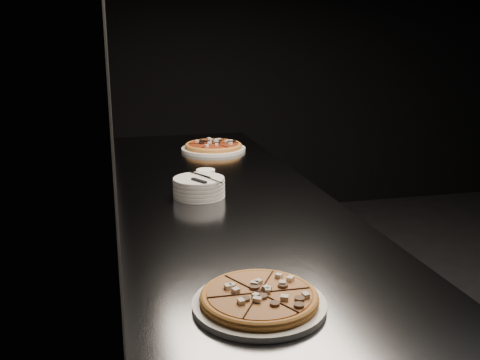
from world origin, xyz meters
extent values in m
cube|color=black|center=(-2.50, 0.00, 1.40)|extent=(0.02, 5.00, 2.80)
cube|color=black|center=(0.00, 2.50, 1.40)|extent=(5.00, 0.02, 2.80)
cube|color=slate|center=(-2.13, 0.00, 0.45)|extent=(0.70, 2.40, 0.90)
cube|color=slate|center=(-2.13, 0.00, 0.91)|extent=(0.74, 2.44, 0.02)
cylinder|color=white|center=(-2.22, -0.81, 0.93)|extent=(0.28, 0.28, 0.01)
cylinder|color=gold|center=(-2.22, -0.81, 0.94)|extent=(0.26, 0.26, 0.01)
torus|color=gold|center=(-2.22, -0.81, 0.94)|extent=(0.26, 0.26, 0.02)
cylinder|color=#E8994D|center=(-2.22, -0.81, 0.95)|extent=(0.23, 0.23, 0.01)
cylinder|color=white|center=(-2.02, 0.76, 0.93)|extent=(0.32, 0.32, 0.01)
cylinder|color=gold|center=(-2.02, 0.76, 0.94)|extent=(0.31, 0.31, 0.01)
torus|color=gold|center=(-2.02, 0.76, 0.95)|extent=(0.31, 0.31, 0.02)
cylinder|color=maroon|center=(-2.02, 0.76, 0.95)|extent=(0.27, 0.27, 0.01)
cylinder|color=white|center=(-2.22, 0.01, 0.93)|extent=(0.18, 0.18, 0.01)
cylinder|color=white|center=(-2.22, 0.01, 0.94)|extent=(0.18, 0.18, 0.01)
cylinder|color=white|center=(-2.22, 0.01, 0.95)|extent=(0.18, 0.18, 0.01)
cylinder|color=white|center=(-2.22, 0.01, 0.97)|extent=(0.18, 0.18, 0.01)
cylinder|color=white|center=(-2.22, 0.01, 0.98)|extent=(0.18, 0.18, 0.01)
cube|color=#B1B3B8|center=(-2.21, 0.04, 0.99)|extent=(0.07, 0.11, 0.00)
cube|color=black|center=(-2.22, -0.04, 0.99)|extent=(0.05, 0.07, 0.01)
cube|color=#B1B3B8|center=(-2.19, 0.00, 0.99)|extent=(0.05, 0.18, 0.00)
cylinder|color=white|center=(-2.17, 0.14, 0.95)|extent=(0.07, 0.07, 0.06)
cylinder|color=black|center=(-2.17, 0.14, 0.98)|extent=(0.06, 0.06, 0.01)
camera|label=1|loc=(-2.50, -1.79, 1.48)|focal=40.00mm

